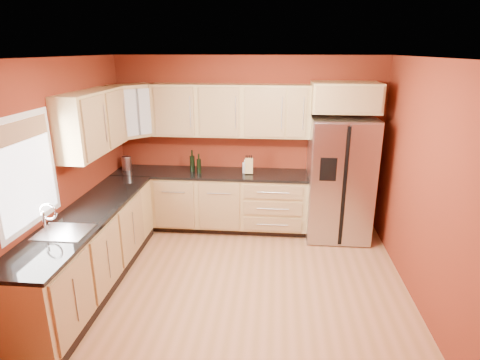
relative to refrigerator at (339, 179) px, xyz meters
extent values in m
plane|color=#A56D3F|center=(-1.35, -1.62, -0.89)|extent=(4.00, 4.00, 0.00)
plane|color=silver|center=(-1.35, -1.62, 1.71)|extent=(4.00, 4.00, 0.00)
cube|color=maroon|center=(-1.35, 0.38, 0.41)|extent=(4.00, 0.04, 2.60)
cube|color=maroon|center=(-1.35, -3.62, 0.41)|extent=(4.00, 0.04, 2.60)
cube|color=maroon|center=(-3.35, -1.62, 0.41)|extent=(0.04, 4.00, 2.60)
cube|color=maroon|center=(0.65, -1.62, 0.41)|extent=(0.04, 4.00, 2.60)
cube|color=tan|center=(-1.90, 0.07, -0.45)|extent=(2.90, 0.60, 0.88)
cube|color=tan|center=(-3.05, -1.62, -0.45)|extent=(0.60, 2.80, 0.88)
cube|color=black|center=(-1.90, 0.06, 0.01)|extent=(2.90, 0.62, 0.04)
cube|color=black|center=(-3.04, -1.62, 0.01)|extent=(0.62, 2.80, 0.04)
cube|color=tan|center=(-1.60, 0.21, 0.94)|extent=(2.30, 0.33, 0.75)
cube|color=tan|center=(-3.19, -0.90, 0.94)|extent=(0.33, 1.35, 0.75)
cube|color=tan|center=(-3.02, 0.04, 0.94)|extent=(0.67, 0.67, 0.75)
cube|color=tan|center=(0.00, 0.07, 1.16)|extent=(0.92, 0.60, 0.40)
cube|color=#B5B6BA|center=(0.00, 0.00, 0.00)|extent=(0.90, 0.75, 1.78)
cube|color=white|center=(-3.33, -2.12, 0.66)|extent=(0.03, 0.90, 1.00)
cylinder|color=#B5B6BA|center=(-3.20, 0.08, 0.13)|extent=(0.13, 0.13, 0.21)
cylinder|color=#B5B6BA|center=(-3.18, 0.07, 0.13)|extent=(0.15, 0.15, 0.20)
cube|color=tan|center=(-1.32, 0.06, 0.15)|extent=(0.12, 0.11, 0.23)
cylinder|color=silver|center=(-1.38, 0.08, 0.13)|extent=(0.08, 0.08, 0.20)
camera|label=1|loc=(-0.94, -5.62, 1.79)|focal=30.00mm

